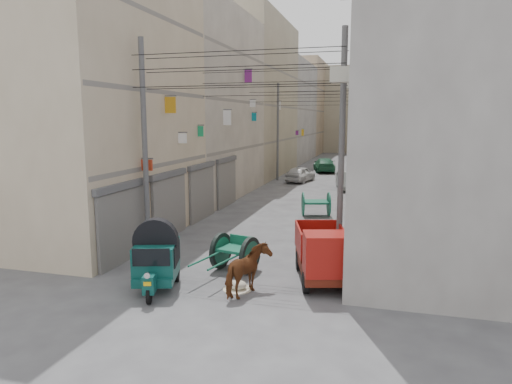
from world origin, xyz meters
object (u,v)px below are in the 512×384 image
(auto_rickshaw, at_px, (156,257))
(second_cart, at_px, (316,203))
(feed_sack, at_px, (238,285))
(distant_car_white, at_px, (300,174))
(horse, at_px, (248,271))
(mini_truck, at_px, (324,258))
(distant_car_grey, at_px, (347,181))
(tonga_cart, at_px, (235,252))
(distant_car_green, at_px, (324,165))

(auto_rickshaw, height_order, second_cart, auto_rickshaw)
(feed_sack, xyz_separation_m, distant_car_white, (-2.42, 24.23, 0.50))
(auto_rickshaw, bearing_deg, feed_sack, -3.99)
(horse, bearing_deg, mini_truck, -130.37)
(mini_truck, bearing_deg, distant_car_grey, 76.70)
(distant_car_white, bearing_deg, tonga_cart, 106.50)
(auto_rickshaw, distance_m, distant_car_white, 24.79)
(horse, bearing_deg, distant_car_green, -71.96)
(tonga_cart, relative_size, distant_car_grey, 0.76)
(feed_sack, relative_size, distant_car_white, 0.15)
(auto_rickshaw, bearing_deg, distant_car_green, 71.09)
(second_cart, distance_m, distant_car_white, 13.36)
(auto_rickshaw, distance_m, tonga_cart, 2.83)
(tonga_cart, bearing_deg, second_cart, 95.38)
(feed_sack, bearing_deg, tonga_cart, 110.65)
(distant_car_white, bearing_deg, auto_rickshaw, 102.00)
(tonga_cart, xyz_separation_m, distant_car_green, (-0.86, 30.48, 0.02))
(horse, bearing_deg, distant_car_white, -68.68)
(horse, xyz_separation_m, distant_car_grey, (1.17, 21.46, -0.09))
(tonga_cart, relative_size, feed_sack, 5.21)
(distant_car_green, bearing_deg, distant_car_grey, 93.14)
(distant_car_white, bearing_deg, horse, 108.51)
(mini_truck, relative_size, distant_car_white, 0.93)
(mini_truck, relative_size, distant_car_green, 0.76)
(tonga_cart, height_order, mini_truck, mini_truck)
(auto_rickshaw, xyz_separation_m, feed_sack, (2.38, 0.56, -0.83))
(auto_rickshaw, height_order, distant_car_green, auto_rickshaw)
(horse, bearing_deg, auto_rickshaw, 19.71)
(distant_car_white, bearing_deg, feed_sack, 107.62)
(mini_truck, bearing_deg, tonga_cart, 154.76)
(auto_rickshaw, relative_size, mini_truck, 0.69)
(feed_sack, bearing_deg, distant_car_green, 92.61)
(second_cart, bearing_deg, auto_rickshaw, -119.95)
(auto_rickshaw, bearing_deg, distant_car_grey, 62.34)
(second_cart, relative_size, distant_car_green, 0.37)
(distant_car_white, distance_m, distant_car_green, 7.93)
(horse, relative_size, distant_car_green, 0.37)
(second_cart, xyz_separation_m, feed_sack, (-0.74, -11.24, -0.54))
(distant_car_white, height_order, distant_car_grey, distant_car_white)
(distant_car_grey, bearing_deg, horse, -103.79)
(auto_rickshaw, xyz_separation_m, distant_car_grey, (3.97, 21.71, -0.34))
(horse, height_order, distant_car_grey, horse)
(tonga_cart, height_order, distant_car_white, distant_car_white)
(tonga_cart, distance_m, mini_truck, 3.11)
(distant_car_grey, relative_size, distant_car_green, 0.83)
(mini_truck, xyz_separation_m, distant_car_white, (-4.87, 23.12, -0.23))
(mini_truck, distance_m, distant_car_grey, 20.06)
(distant_car_green, bearing_deg, mini_truck, 84.78)
(auto_rickshaw, bearing_deg, second_cart, 57.90)
(feed_sack, relative_size, distant_car_green, 0.12)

